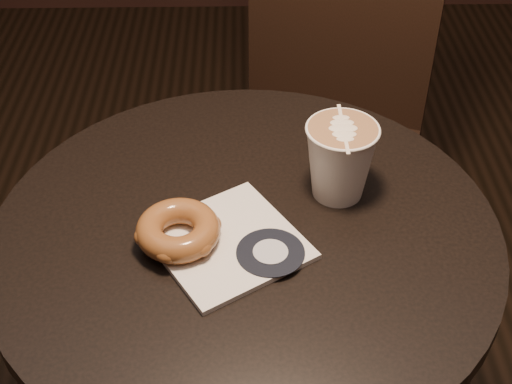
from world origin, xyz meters
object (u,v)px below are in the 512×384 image
(cafe_table, at_px, (247,320))
(pastry_bag, at_px, (228,243))
(doughnut, at_px, (178,230))
(latte_cup, at_px, (340,161))
(chair, at_px, (328,96))

(cafe_table, xyz_separation_m, pastry_bag, (-0.02, -0.04, 0.20))
(doughnut, xyz_separation_m, latte_cup, (0.22, 0.10, 0.03))
(cafe_table, relative_size, chair, 0.73)
(cafe_table, xyz_separation_m, latte_cup, (0.13, 0.07, 0.26))
(cafe_table, height_order, chair, chair)
(doughnut, relative_size, latte_cup, 0.99)
(cafe_table, height_order, pastry_bag, pastry_bag)
(chair, height_order, latte_cup, chair)
(latte_cup, bearing_deg, doughnut, -155.06)
(chair, bearing_deg, pastry_bag, -89.12)
(cafe_table, distance_m, latte_cup, 0.30)
(doughnut, bearing_deg, latte_cup, 24.94)
(pastry_bag, relative_size, doughnut, 1.59)
(cafe_table, bearing_deg, latte_cup, 27.27)
(doughnut, distance_m, latte_cup, 0.25)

